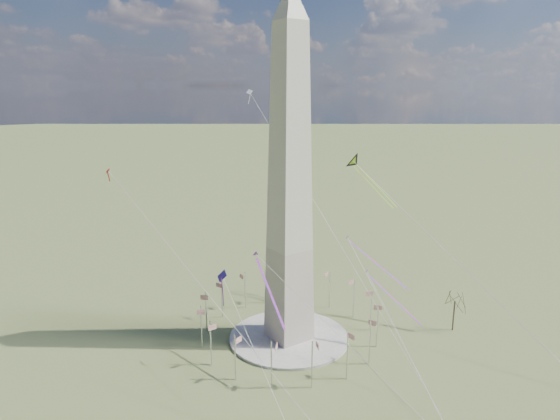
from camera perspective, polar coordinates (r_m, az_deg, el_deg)
ground at (r=155.96m, az=1.02°, el=-14.47°), size 2000.00×2000.00×0.00m
plaza at (r=155.77m, az=1.02°, el=-14.34°), size 36.00×36.00×0.80m
washington_monument at (r=139.61m, az=1.11°, el=3.10°), size 15.56×15.56×100.00m
flagpole_ring at (r=152.63m, az=1.04°, el=-12.07°), size 54.40×54.40×13.00m
tree_near at (r=165.26m, az=19.38°, el=-9.57°), size 8.39×8.39×14.69m
kite_delta_black at (r=175.75m, az=8.67°, el=5.20°), size 7.90×20.35×16.64m
kite_diamond_purple at (r=134.11m, az=-6.62°, el=-7.90°), size 2.34×3.57×10.80m
kite_streamer_left at (r=148.69m, az=10.11°, el=-5.24°), size 9.43×18.43×13.58m
kite_streamer_mid at (r=133.96m, az=-1.71°, el=-7.95°), size 5.24×20.53×14.21m
kite_streamer_right at (r=166.07m, az=11.96°, el=-8.98°), size 7.01×19.74×13.91m
kite_small_red at (r=147.16m, az=-19.04°, el=4.12°), size 1.23×1.83×3.90m
kite_small_white at (r=185.22m, az=-3.51°, el=13.19°), size 1.96×1.73×5.17m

